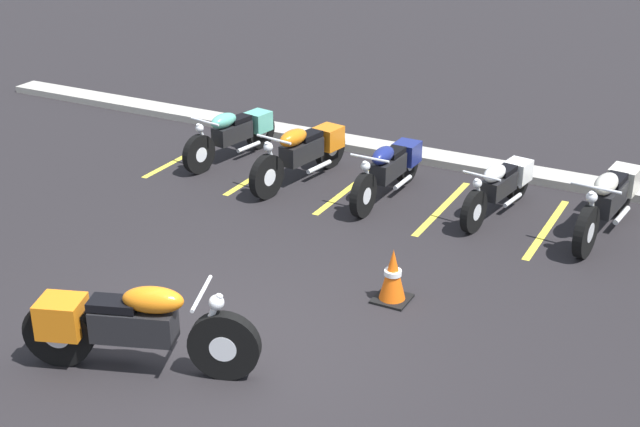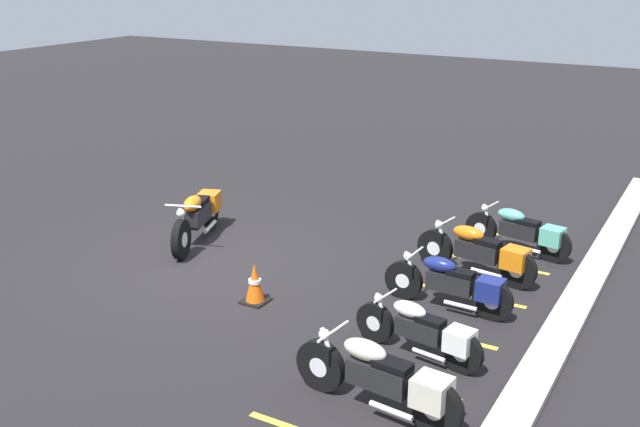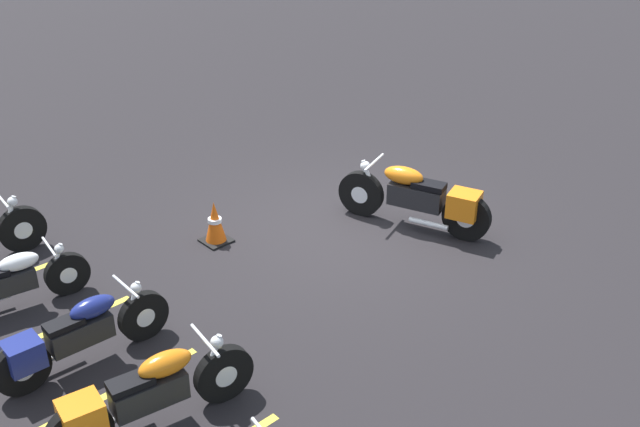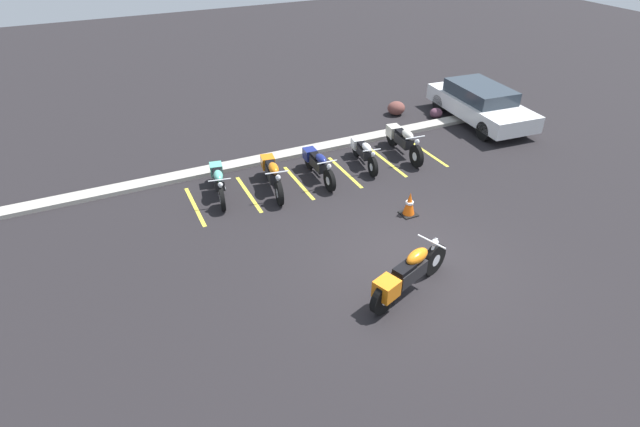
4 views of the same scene
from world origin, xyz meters
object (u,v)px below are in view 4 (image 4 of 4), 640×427
object	(u,v)px
landscape_rock_1	(436,113)
traffic_cone	(409,204)
motorcycle_orange_featured	(407,275)
parked_bike_3	(363,152)
parked_bike_1	(272,173)
landscape_rock_0	(396,108)
car_white	(481,103)
parked_bike_4	(403,140)
parked_bike_2	(318,164)
parked_bike_0	(218,180)

from	to	relation	value
landscape_rock_1	traffic_cone	distance (m)	6.82
motorcycle_orange_featured	parked_bike_3	distance (m)	5.87
parked_bike_1	traffic_cone	distance (m)	3.86
motorcycle_orange_featured	landscape_rock_0	size ratio (longest dim) A/B	3.55
motorcycle_orange_featured	parked_bike_1	distance (m)	5.37
car_white	landscape_rock_0	bearing A→B (deg)	-123.37
car_white	landscape_rock_0	distance (m)	2.98
parked_bike_4	parked_bike_3	bearing A→B (deg)	-80.83
parked_bike_2	car_white	size ratio (longest dim) A/B	0.47
parked_bike_4	parked_bike_0	bearing A→B (deg)	-84.54
parked_bike_0	parked_bike_3	xyz separation A→B (m)	(4.44, -0.12, -0.02)
motorcycle_orange_featured	landscape_rock_0	distance (m)	9.92
motorcycle_orange_featured	landscape_rock_1	size ratio (longest dim) A/B	5.10
parked_bike_1	parked_bike_3	xyz separation A→B (m)	(3.00, 0.18, -0.05)
car_white	landscape_rock_1	size ratio (longest dim) A/B	9.73
parked_bike_2	car_white	world-z (taller)	car_white
parked_bike_0	traffic_cone	xyz separation A→B (m)	(4.10, -3.10, -0.13)
parked_bike_3	parked_bike_1	bearing A→B (deg)	-77.70
parked_bike_3	landscape_rock_1	xyz separation A→B (m)	(4.24, 2.08, -0.23)
parked_bike_0	parked_bike_2	size ratio (longest dim) A/B	0.98
parked_bike_2	parked_bike_3	xyz separation A→B (m)	(1.60, 0.16, -0.03)
parked_bike_0	parked_bike_4	distance (m)	5.89
parked_bike_4	landscape_rock_0	bearing A→B (deg)	156.24
landscape_rock_0	parked_bike_3	bearing A→B (deg)	-136.10
motorcycle_orange_featured	parked_bike_0	bearing A→B (deg)	93.05
parked_bike_1	landscape_rock_0	world-z (taller)	parked_bike_1
motorcycle_orange_featured	parked_bike_4	world-z (taller)	motorcycle_orange_featured
parked_bike_2	parked_bike_4	xyz separation A→B (m)	(3.05, 0.24, 0.04)
parked_bike_2	parked_bike_4	bearing A→B (deg)	96.50
parked_bike_2	landscape_rock_1	size ratio (longest dim) A/B	4.59
landscape_rock_0	parked_bike_1	bearing A→B (deg)	-152.61
motorcycle_orange_featured	parked_bike_4	bearing A→B (deg)	37.81
motorcycle_orange_featured	traffic_cone	size ratio (longest dim) A/B	3.59
parked_bike_2	landscape_rock_0	xyz separation A→B (m)	(4.69, 3.13, -0.19)
landscape_rock_0	traffic_cone	distance (m)	6.86
motorcycle_orange_featured	landscape_rock_0	bearing A→B (deg)	38.81
parked_bike_3	parked_bike_4	xyz separation A→B (m)	(1.45, 0.08, 0.07)
landscape_rock_0	landscape_rock_1	size ratio (longest dim) A/B	1.44
landscape_rock_1	parked_bike_1	bearing A→B (deg)	-162.64
parked_bike_1	landscape_rock_1	bearing A→B (deg)	116.51
motorcycle_orange_featured	landscape_rock_0	world-z (taller)	motorcycle_orange_featured
parked_bike_1	parked_bike_3	size ratio (longest dim) A/B	1.13
parked_bike_4	car_white	distance (m)	4.11
parked_bike_1	parked_bike_4	bearing A→B (deg)	102.61
car_white	landscape_rock_0	world-z (taller)	car_white
parked_bike_0	parked_bike_3	size ratio (longest dim) A/B	1.05
landscape_rock_0	landscape_rock_1	xyz separation A→B (m)	(1.16, -0.89, -0.07)
parked_bike_1	landscape_rock_0	xyz separation A→B (m)	(6.09, 3.16, -0.21)
parked_bike_4	landscape_rock_1	size ratio (longest dim) A/B	4.98
parked_bike_1	parked_bike_2	distance (m)	1.40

